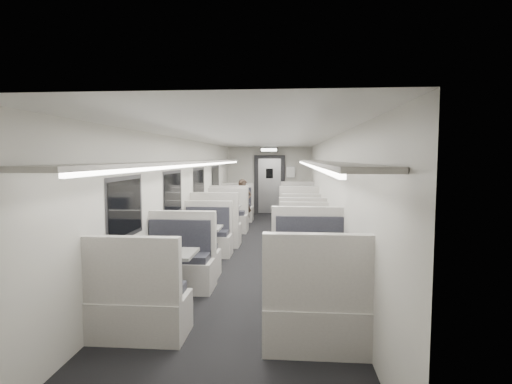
% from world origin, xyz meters
% --- Properties ---
extents(room, '(3.24, 12.24, 2.64)m').
position_xyz_m(room, '(0.00, 0.00, 1.20)').
color(room, black).
rests_on(room, ground).
extents(booth_left_a, '(1.10, 2.23, 1.19)m').
position_xyz_m(booth_left_a, '(-1.00, 3.39, 0.40)').
color(booth_left_a, '#BBB7AF').
rests_on(booth_left_a, room).
extents(booth_left_b, '(1.14, 2.32, 1.24)m').
position_xyz_m(booth_left_b, '(-1.00, 1.45, 0.41)').
color(booth_left_b, '#BBB7AF').
rests_on(booth_left_b, room).
extents(booth_left_c, '(1.02, 2.08, 1.11)m').
position_xyz_m(booth_left_c, '(-1.00, -1.08, 0.37)').
color(booth_left_c, '#BBB7AF').
rests_on(booth_left_c, room).
extents(booth_left_d, '(1.09, 2.21, 1.18)m').
position_xyz_m(booth_left_d, '(-1.00, -3.27, 0.40)').
color(booth_left_d, '#BBB7AF').
rests_on(booth_left_d, room).
extents(booth_right_a, '(1.14, 2.31, 1.23)m').
position_xyz_m(booth_right_a, '(1.00, 3.60, 0.41)').
color(booth_right_a, '#BBB7AF').
rests_on(booth_right_a, room).
extents(booth_right_b, '(1.00, 2.03, 1.08)m').
position_xyz_m(booth_right_b, '(1.00, 0.99, 0.36)').
color(booth_right_b, '#BBB7AF').
rests_on(booth_right_b, room).
extents(booth_right_c, '(1.06, 2.14, 1.14)m').
position_xyz_m(booth_right_c, '(1.00, -0.66, 0.38)').
color(booth_right_c, '#BBB7AF').
rests_on(booth_right_c, room).
extents(booth_right_d, '(1.17, 2.36, 1.26)m').
position_xyz_m(booth_right_d, '(1.00, -3.32, 0.42)').
color(booth_right_d, '#BBB7AF').
rests_on(booth_right_d, room).
extents(passenger, '(0.59, 0.50, 1.39)m').
position_xyz_m(passenger, '(-0.64, 3.19, 0.69)').
color(passenger, black).
rests_on(passenger, room).
extents(window_a, '(0.02, 1.18, 0.84)m').
position_xyz_m(window_a, '(-1.49, 3.40, 1.35)').
color(window_a, black).
rests_on(window_a, room).
extents(window_b, '(0.02, 1.18, 0.84)m').
position_xyz_m(window_b, '(-1.49, 1.20, 1.35)').
color(window_b, black).
rests_on(window_b, room).
extents(window_c, '(0.02, 1.18, 0.84)m').
position_xyz_m(window_c, '(-1.49, -1.00, 1.35)').
color(window_c, black).
rests_on(window_c, room).
extents(window_d, '(0.02, 1.18, 0.84)m').
position_xyz_m(window_d, '(-1.49, -3.20, 1.35)').
color(window_d, black).
rests_on(window_d, room).
extents(luggage_rack_left, '(0.46, 10.40, 0.09)m').
position_xyz_m(luggage_rack_left, '(-1.24, -0.30, 1.92)').
color(luggage_rack_left, '#BBB7AF').
rests_on(luggage_rack_left, room).
extents(luggage_rack_right, '(0.46, 10.40, 0.09)m').
position_xyz_m(luggage_rack_right, '(1.24, -0.30, 1.92)').
color(luggage_rack_right, '#BBB7AF').
rests_on(luggage_rack_right, room).
extents(vestibule_door, '(1.10, 0.13, 2.10)m').
position_xyz_m(vestibule_door, '(0.00, 5.93, 1.04)').
color(vestibule_door, black).
rests_on(vestibule_door, room).
extents(exit_sign, '(0.62, 0.12, 0.16)m').
position_xyz_m(exit_sign, '(0.00, 5.44, 2.28)').
color(exit_sign, black).
rests_on(exit_sign, room).
extents(wall_notice, '(0.32, 0.02, 0.40)m').
position_xyz_m(wall_notice, '(0.75, 5.92, 1.50)').
color(wall_notice, white).
rests_on(wall_notice, room).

